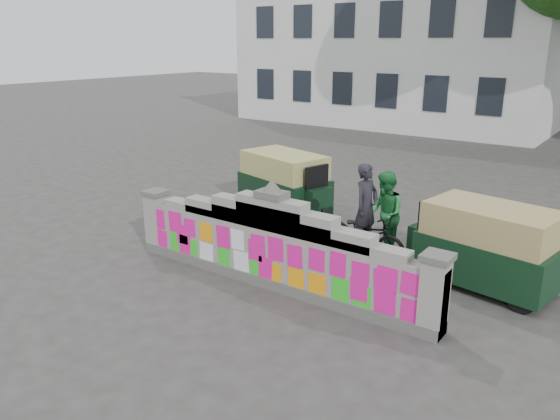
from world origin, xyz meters
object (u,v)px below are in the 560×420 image
Objects in this scene: pedestrian at (385,215)px; rickshaw_right at (485,245)px; rickshaw_left at (286,182)px; cyclist_bike at (365,235)px; cyclist_rider at (365,218)px.

rickshaw_right is at bearing 43.95° from pedestrian.
pedestrian is 3.64m from rickshaw_left.
cyclist_bike is 0.36m from cyclist_rider.
cyclist_bike is 3.59m from rickshaw_left.
rickshaw_right is (5.50, -1.59, -0.01)m from rickshaw_left.
pedestrian is 0.63× the size of rickshaw_right.
cyclist_bike is 0.69× the size of rickshaw_right.
pedestrian is at bearing 2.04° from rickshaw_right.
rickshaw_left is at bearing 70.09° from cyclist_bike.
pedestrian reaches higher than rickshaw_left.
cyclist_bike is 1.12× the size of cyclist_rider.
rickshaw_right is (2.35, 0.10, -0.08)m from cyclist_rider.
cyclist_rider is at bearing 98.28° from cyclist_bike.
rickshaw_right is at bearing -0.68° from rickshaw_left.
pedestrian is 0.62× the size of rickshaw_left.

